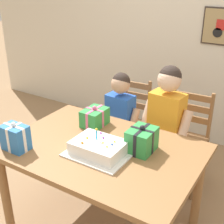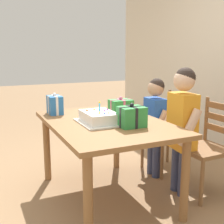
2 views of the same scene
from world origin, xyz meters
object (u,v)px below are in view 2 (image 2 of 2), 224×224
Objects in this scene: dining_table at (106,131)px; birthday_cake at (99,118)px; gift_box_red_large at (55,105)px; child_older at (182,119)px; gift_box_beside_cake at (132,117)px; chair_left at (169,131)px; chair_right at (208,147)px; child_younger at (155,118)px; gift_box_corner_small at (121,107)px.

birthday_cake is at bearing -66.92° from dining_table.
dining_table is at bearing 33.62° from gift_box_red_large.
child_older is (0.22, 0.69, 0.09)m from dining_table.
birthday_cake is at bearing -139.03° from gift_box_beside_cake.
gift_box_red_large is 1.34m from chair_left.
gift_box_red_large reaches higher than chair_right.
birthday_cake is at bearing -103.41° from child_older.
dining_table is 0.73m from child_younger.
dining_table is 6.50× the size of gift_box_red_large.
birthday_cake is 0.61m from gift_box_red_large.
gift_box_red_large is 0.24× the size of chair_left.
gift_box_corner_small is at bearing -83.86° from chair_left.
gift_box_red_large is 0.67m from gift_box_corner_small.
gift_box_corner_small reaches higher than dining_table.
dining_table is 0.64m from gift_box_red_large.
birthday_cake is 0.79m from child_older.
child_younger is (-0.25, 0.69, 0.01)m from dining_table.
gift_box_beside_cake is 0.24× the size of chair_right.
gift_box_beside_cake is at bearing -85.10° from child_older.
chair_left is 0.65m from child_older.
chair_right is (0.28, 1.02, -0.33)m from birthday_cake.
chair_left reaches higher than dining_table.
birthday_cake is at bearing 25.24° from gift_box_red_large.
child_younger is (-0.51, 0.57, -0.17)m from gift_box_beside_cake.
gift_box_red_large is at bearing -154.76° from birthday_cake.
gift_box_corner_small is 0.18× the size of child_older.
gift_box_red_large is at bearing -104.40° from child_younger.
chair_left is at bearing 109.19° from birthday_cake.
gift_box_corner_small is 0.94m from chair_right.
gift_box_beside_cake is 0.89m from chair_right.
child_younger is at bearing 110.05° from birthday_cake.
dining_table is 6.36× the size of gift_box_corner_small.
gift_box_corner_small is at bearing 66.80° from gift_box_red_large.
gift_box_beside_cake is 0.54m from gift_box_corner_small.
child_younger is (0.07, -0.24, 0.20)m from chair_left.
chair_left is (-0.35, 1.02, -0.33)m from birthday_cake.
gift_box_corner_small is at bearing 163.28° from gift_box_beside_cake.
child_younger reaches higher than chair_right.
child_younger is at bearing -73.59° from chair_left.
child_older is (0.73, 1.03, -0.09)m from gift_box_red_large.
birthday_cake is 0.40× the size of child_younger.
gift_box_beside_cake is (0.27, 0.12, 0.18)m from dining_table.
child_older is 0.47m from child_younger.
chair_right is at bearing 74.61° from birthday_cake.
gift_box_red_large is at bearing -149.46° from gift_box_beside_cake.
dining_table is 3.25× the size of birthday_cake.
gift_box_beside_cake is at bearing 40.97° from birthday_cake.
chair_left is at bearing 96.14° from gift_box_corner_small.
chair_left is at bearing -180.00° from chair_right.
gift_box_corner_small is (-0.52, 0.15, -0.01)m from gift_box_beside_cake.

